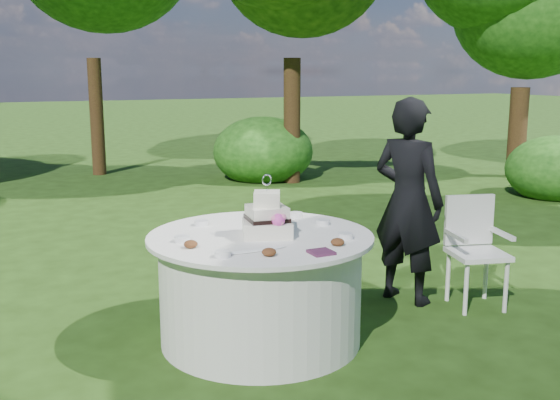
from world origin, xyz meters
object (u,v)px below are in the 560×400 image
(cake, at_px, (267,219))
(chair, at_px, (474,242))
(napkins, at_px, (321,252))
(guest, at_px, (408,201))
(table, at_px, (261,287))

(cake, relative_size, chair, 0.48)
(cake, bearing_deg, napkins, -78.89)
(napkins, relative_size, guest, 0.08)
(table, xyz_separation_m, cake, (0.03, -0.04, 0.50))
(guest, height_order, chair, guest)
(chair, bearing_deg, guest, 145.40)
(table, xyz_separation_m, chair, (1.86, -0.06, 0.13))
(napkins, relative_size, table, 0.09)
(napkins, bearing_deg, guest, 33.74)
(napkins, distance_m, cake, 0.58)
(napkins, bearing_deg, table, 103.53)
(table, distance_m, cake, 0.50)
(napkins, height_order, table, napkins)
(guest, height_order, cake, guest)
(napkins, height_order, guest, guest)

